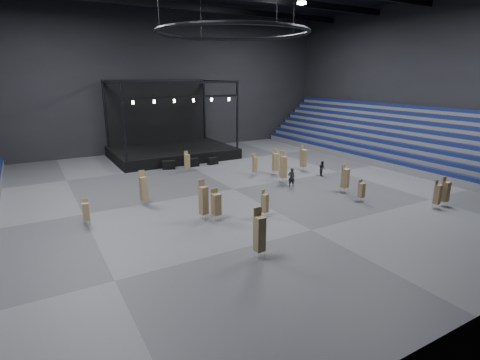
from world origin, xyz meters
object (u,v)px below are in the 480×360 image
stage (170,145)px  chair_stack_10 (345,178)px  chair_stack_11 (283,166)px  chair_stack_6 (259,233)px  chair_stack_4 (445,191)px  chair_stack_2 (203,200)px  chair_stack_5 (187,161)px  flight_case_right (213,161)px  man_center (291,177)px  crew_member (322,168)px  chair_stack_0 (362,190)px  chair_stack_7 (275,162)px  chair_stack_1 (216,204)px  chair_stack_13 (255,164)px  chair_stack_8 (303,158)px  flight_case_mid (193,163)px  chair_stack_14 (86,211)px  chair_stack_9 (265,203)px  flight_case_left (169,165)px  chair_stack_12 (144,188)px  chair_stack_3 (437,194)px

stage → chair_stack_10: (7.82, -21.83, -0.13)m
chair_stack_11 → stage: bearing=116.7°
chair_stack_6 → chair_stack_4: bearing=-2.1°
chair_stack_2 → chair_stack_5: chair_stack_2 is taller
chair_stack_4 → flight_case_right: bearing=109.0°
flight_case_right → chair_stack_11: chair_stack_11 is taller
man_center → crew_member: size_ratio=1.14×
chair_stack_0 → chair_stack_7: (-1.10, 10.28, 0.40)m
chair_stack_5 → man_center: chair_stack_5 is taller
chair_stack_4 → chair_stack_11: 13.50m
chair_stack_1 → chair_stack_5: bearing=71.5°
chair_stack_13 → chair_stack_2: bearing=-136.6°
chair_stack_6 → chair_stack_10: 14.35m
chair_stack_8 → crew_member: (0.30, -2.62, -0.63)m
flight_case_mid → chair_stack_10: (7.56, -15.34, 0.87)m
stage → flight_case_mid: 6.57m
chair_stack_5 → chair_stack_14: size_ratio=1.17×
chair_stack_1 → chair_stack_9: (3.32, -1.04, -0.19)m
chair_stack_8 → chair_stack_0: bearing=-124.3°
flight_case_left → chair_stack_5: 2.46m
man_center → flight_case_left: bearing=-40.2°
flight_case_left → chair_stack_4: size_ratio=0.59×
chair_stack_4 → chair_stack_5: 23.82m
chair_stack_6 → chair_stack_12: size_ratio=1.04×
flight_case_right → chair_stack_14: (-15.16, -11.85, 0.59)m
chair_stack_3 → chair_stack_12: chair_stack_12 is taller
flight_case_left → chair_stack_12: 11.74m
chair_stack_2 → chair_stack_3: 17.52m
chair_stack_12 → chair_stack_3: bearing=-40.8°
flight_case_left → chair_stack_2: 15.52m
chair_stack_0 → chair_stack_11: bearing=100.8°
chair_stack_1 → flight_case_right: bearing=60.7°
chair_stack_1 → chair_stack_8: size_ratio=0.86×
chair_stack_0 → chair_stack_1: (-11.85, 2.09, 0.28)m
chair_stack_2 → crew_member: chair_stack_2 is taller
chair_stack_13 → chair_stack_11: bearing=-71.7°
chair_stack_9 → chair_stack_11: chair_stack_11 is taller
flight_case_right → chair_stack_7: 8.15m
chair_stack_1 → chair_stack_4: 17.59m
chair_stack_1 → chair_stack_3: chair_stack_1 is taller
chair_stack_10 → man_center: 4.70m
chair_stack_14 → chair_stack_9: bearing=-18.8°
stage → chair_stack_4: (11.87, -28.22, -0.23)m
flight_case_right → chair_stack_8: (7.00, -7.37, 1.00)m
stage → chair_stack_6: stage is taller
chair_stack_2 → chair_stack_5: (4.21, 13.28, -0.32)m
chair_stack_14 → flight_case_right: bearing=41.9°
chair_stack_0 → chair_stack_6: (-12.25, -4.00, 0.51)m
man_center → chair_stack_13: bearing=-63.6°
flight_case_right → chair_stack_8: size_ratio=0.44×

